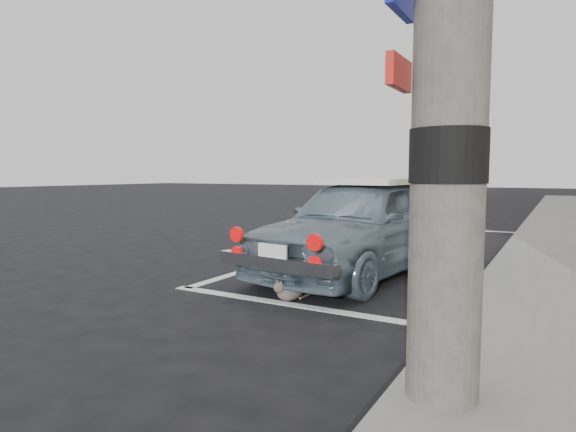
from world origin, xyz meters
name	(u,v)px	position (x,y,z in m)	size (l,w,h in m)	color
ground	(284,289)	(0.00, 0.00, 0.00)	(80.00, 80.00, 0.00)	black
pline_rear	(303,306)	(0.50, -0.50, 0.00)	(3.00, 0.12, 0.01)	silver
pline_front	(454,229)	(0.50, 6.50, 0.00)	(3.00, 0.12, 0.01)	silver
pline_side	(327,245)	(-0.90, 3.00, 0.00)	(0.12, 7.00, 0.01)	silver
retro_coupe	(361,224)	(0.41, 1.17, 0.60)	(1.81, 3.63, 1.18)	slate
cat	(289,290)	(0.28, -0.38, 0.10)	(0.28, 0.38, 0.22)	brown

